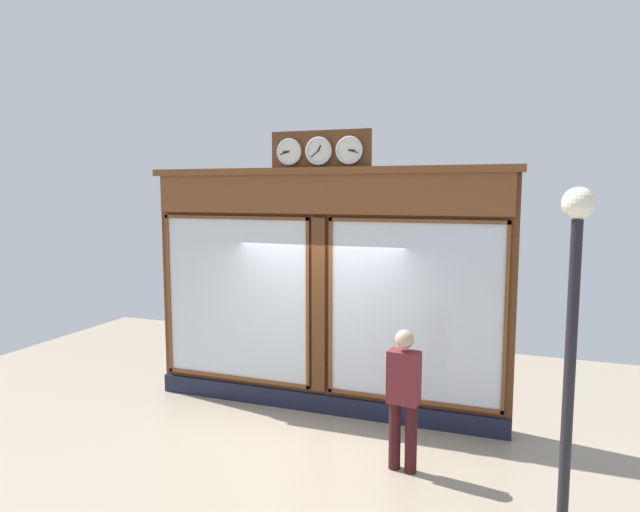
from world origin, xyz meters
TOP-DOWN VIEW (x-y plane):
  - ground_plane at (0.00, 2.80)m, footprint 14.00×14.00m
  - shop_facade at (-0.00, -0.13)m, footprint 5.51×0.42m
  - pedestrian at (-1.52, 1.30)m, footprint 0.38×0.26m
  - street_lamp at (-3.20, 2.22)m, footprint 0.28×0.28m

SIDE VIEW (x-z plane):
  - ground_plane at x=0.00m, z-range 0.00..0.00m
  - pedestrian at x=-1.52m, z-range 0.09..1.78m
  - shop_facade at x=0.00m, z-range -0.24..3.88m
  - street_lamp at x=-3.20m, z-range 0.55..3.86m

